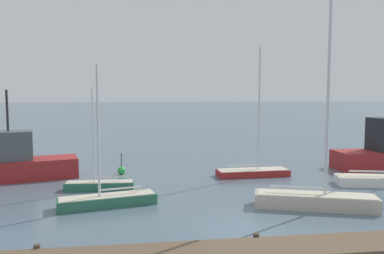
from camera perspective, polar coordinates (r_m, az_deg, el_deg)
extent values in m
plane|color=slate|center=(17.46, 7.80, -15.53)|extent=(600.00, 600.00, 0.00)
cube|color=brown|center=(14.71, 11.11, -18.53)|extent=(20.78, 1.88, 0.52)
cylinder|color=#423323|center=(15.44, -22.72, -17.45)|extent=(0.24, 0.24, 0.62)
cylinder|color=#423323|center=(15.59, 9.83, -16.91)|extent=(0.24, 0.24, 0.62)
cube|color=#2D6B51|center=(24.84, -13.99, -8.78)|extent=(4.40, 1.21, 0.51)
cube|color=beige|center=(24.78, -14.01, -8.16)|extent=(4.22, 1.12, 0.04)
cylinder|color=silver|center=(24.34, -14.96, -1.26)|extent=(0.10, 0.10, 6.04)
cylinder|color=silver|center=(24.61, -12.56, -7.44)|extent=(1.96, 0.20, 0.08)
cube|color=maroon|center=(28.46, 9.31, -6.97)|extent=(5.47, 1.76, 0.48)
cube|color=beige|center=(28.41, 9.32, -6.46)|extent=(5.25, 1.63, 0.04)
cylinder|color=silver|center=(28.02, 10.29, 2.70)|extent=(0.13, 0.13, 9.10)
cylinder|color=silver|center=(28.10, 7.81, -5.88)|extent=(2.44, 0.20, 0.10)
cube|color=#BCB29E|center=(21.39, 18.36, -10.80)|extent=(6.49, 3.34, 0.76)
cube|color=beige|center=(21.29, 18.39, -9.77)|extent=(6.21, 3.15, 0.04)
cylinder|color=silver|center=(20.70, 20.24, 6.03)|extent=(0.15, 0.15, 11.68)
cylinder|color=silver|center=(21.10, 15.91, -8.92)|extent=(2.76, 1.00, 0.12)
cube|color=#2D6B51|center=(21.28, -12.85, -11.02)|extent=(5.46, 2.43, 0.56)
cube|color=beige|center=(21.20, -12.86, -10.24)|extent=(5.23, 2.28, 0.04)
cylinder|color=silver|center=(20.51, -14.23, -0.68)|extent=(0.13, 0.13, 7.14)
cylinder|color=silver|center=(21.22, -10.79, -9.26)|extent=(2.35, 0.63, 0.10)
cube|color=white|center=(28.25, 27.23, -7.42)|extent=(6.15, 2.96, 0.61)
cube|color=beige|center=(28.18, 27.25, -6.77)|extent=(5.89, 2.78, 0.04)
cylinder|color=silver|center=(27.82, 25.62, -6.16)|extent=(2.63, 0.73, 0.11)
cube|color=maroon|center=(29.67, -25.41, -5.95)|extent=(8.80, 4.77, 1.44)
cube|color=#4C5156|center=(29.43, -26.35, -2.60)|extent=(3.59, 2.79, 2.08)
cylinder|color=#262626|center=(29.22, -26.54, 2.28)|extent=(0.17, 0.17, 2.94)
sphere|color=green|center=(29.10, -10.80, -6.60)|extent=(0.61, 0.61, 0.61)
cylinder|color=black|center=(28.95, -10.82, -4.99)|extent=(0.06, 0.06, 1.05)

